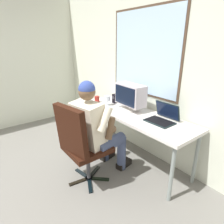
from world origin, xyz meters
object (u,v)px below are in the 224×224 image
Objects in this scene: person_seated at (96,128)px; coffee_mug at (97,99)px; laptop at (163,117)px; wine_glass at (107,99)px; desk_speaker at (115,99)px; crt_monitor at (130,95)px; desk at (133,117)px; office_chair at (80,141)px.

coffee_mug is at bearing 145.66° from person_seated.
laptop reaches higher than wine_glass.
person_seated is 0.87m from desk_speaker.
laptop is 2.25× the size of wine_glass.
crt_monitor is (-0.12, 0.66, 0.28)m from person_seated.
person_seated is at bearing -54.02° from desk_speaker.
desk_speaker reaches higher than desk.
person_seated is at bearing -47.86° from wine_glass.
person_seated reaches higher than wine_glass.
crt_monitor is at bearing -177.14° from laptop.
person_seated is 2.69× the size of crt_monitor.
office_chair is 1.07m from coffee_mug.
desk is at bearing 9.37° from coffee_mug.
coffee_mug is at bearing -169.98° from laptop.
crt_monitor is at bearing -4.81° from desk_speaker.
desk is 0.61m from person_seated.
desk_speaker is (-0.54, 0.95, 0.22)m from office_chair.
desk is at bearing -22.93° from crt_monitor.
laptop is at bearing 2.86° from crt_monitor.
crt_monitor is 1.38× the size of laptop.
office_chair is at bearing -88.68° from desk.
desk is 1.76× the size of office_chair.
desk is 0.46m from laptop.
desk_speaker is at bearing 45.57° from coffee_mug.
person_seated reaches higher than crt_monitor.
person_seated is (-0.04, 0.26, 0.08)m from office_chair.
office_chair is at bearing -113.52° from laptop.
office_chair reaches higher than coffee_mug.
wine_glass is 1.07× the size of desk_speaker.
wine_glass is at bearing -169.65° from laptop.
person_seated is 12.62× the size of coffee_mug.
office_chair reaches higher than desk.
office_chair is 0.27m from person_seated.
desk is at bearing -168.89° from laptop.
laptop is 1.18m from coffee_mug.
wine_glass is 0.25m from coffee_mug.
desk_speaker is at bearing 170.30° from desk.
desk is at bearing 91.32° from office_chair.
wine_glass is (-0.92, -0.17, 0.04)m from laptop.
person_seated is 8.36× the size of wine_glass.
desk_speaker is at bearing 119.65° from office_chair.
desk_speaker is (-0.96, 0.00, 0.01)m from laptop.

